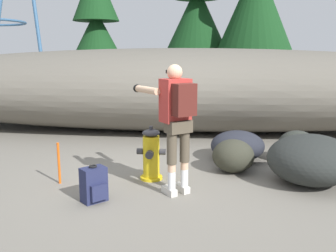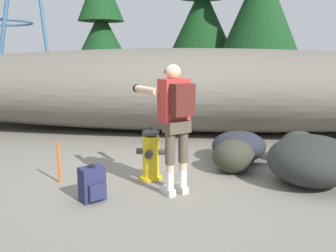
% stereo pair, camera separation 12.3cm
% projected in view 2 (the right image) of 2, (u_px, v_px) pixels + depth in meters
% --- Properties ---
extents(ground_plane, '(56.00, 56.00, 0.04)m').
position_uv_depth(ground_plane, '(160.00, 182.00, 5.38)').
color(ground_plane, slate).
extents(dirt_embankment, '(17.41, 3.20, 1.98)m').
position_uv_depth(dirt_embankment, '(182.00, 90.00, 8.88)').
color(dirt_embankment, '#666056').
rests_on(dirt_embankment, ground_plane).
extents(fire_hydrant, '(0.42, 0.38, 0.80)m').
position_uv_depth(fire_hydrant, '(151.00, 155.00, 5.39)').
color(fire_hydrant, gold).
rests_on(fire_hydrant, ground_plane).
extents(utility_worker, '(0.90, 1.00, 1.70)m').
position_uv_depth(utility_worker, '(174.00, 113.00, 4.71)').
color(utility_worker, beige).
rests_on(utility_worker, ground_plane).
extents(spare_backpack, '(0.36, 0.36, 0.47)m').
position_uv_depth(spare_backpack, '(92.00, 184.00, 4.60)').
color(spare_backpack, '#23284C').
rests_on(spare_backpack, ground_plane).
extents(boulder_large, '(1.76, 1.75, 0.71)m').
position_uv_depth(boulder_large, '(312.00, 160.00, 5.17)').
color(boulder_large, '#292C2A').
rests_on(boulder_large, ground_plane).
extents(boulder_mid, '(1.20, 1.23, 0.52)m').
position_uv_depth(boulder_mid, '(239.00, 146.00, 6.37)').
color(boulder_mid, '#252730').
rests_on(boulder_mid, ground_plane).
extents(boulder_small, '(0.76, 0.67, 0.55)m').
position_uv_depth(boulder_small, '(299.00, 147.00, 6.24)').
color(boulder_small, '#2E322C').
rests_on(boulder_small, ground_plane).
extents(boulder_outlier, '(0.80, 0.79, 0.52)m').
position_uv_depth(boulder_outlier, '(233.00, 156.00, 5.72)').
color(boulder_outlier, '#343429').
rests_on(boulder_outlier, ground_plane).
extents(pine_tree_far_left, '(2.24, 2.24, 4.65)m').
position_uv_depth(pine_tree_far_left, '(101.00, 31.00, 11.68)').
color(pine_tree_far_left, '#47331E').
rests_on(pine_tree_far_left, ground_plane).
extents(pine_tree_left, '(2.76, 2.76, 6.21)m').
position_uv_depth(pine_tree_left, '(202.00, 10.00, 13.22)').
color(pine_tree_left, '#47331E').
rests_on(pine_tree_left, ground_plane).
extents(survey_stake, '(0.04, 0.04, 0.60)m').
position_uv_depth(survey_stake, '(59.00, 163.00, 5.25)').
color(survey_stake, '#E55914').
rests_on(survey_stake, ground_plane).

